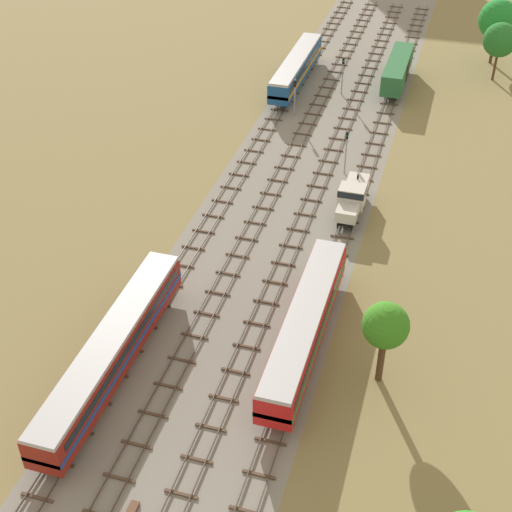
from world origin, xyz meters
TOP-DOWN VIEW (x-y plane):
  - ground_plane at (0.00, 56.00)m, footprint 480.00×480.00m
  - ballast_bed at (0.00, 56.00)m, footprint 17.78×176.00m
  - track_far_left at (-6.89, 57.00)m, footprint 2.40×126.00m
  - track_left at (-2.30, 57.00)m, footprint 2.40×126.00m
  - track_centre_left at (2.30, 57.00)m, footprint 2.40×126.00m
  - track_centre at (6.89, 57.00)m, footprint 2.40×126.00m
  - passenger_coach_far_left_nearest at (-6.89, 19.70)m, footprint 2.96×22.00m
  - diesel_railcar_centre_near at (6.89, 26.81)m, footprint 2.96×20.50m
  - shunter_loco_centre_mid at (6.89, 48.38)m, footprint 2.74×8.46m
  - diesel_railcar_far_left_midfar at (-6.89, 79.46)m, footprint 2.96×20.50m
  - freight_boxcar_centre_far at (6.90, 83.23)m, footprint 2.87×14.00m
  - signal_post_nearest at (4.59, 56.45)m, footprint 0.28×0.47m
  - signal_post_near at (0.00, 78.08)m, footprint 0.28×0.47m
  - signal_post_mid at (-4.59, 69.33)m, footprint 0.28×0.47m
  - lineside_tree_0 at (20.08, 89.21)m, footprint 4.79×4.79m
  - lineside_tree_1 at (19.54, 95.84)m, footprint 5.83×5.83m
  - lineside_tree_3 at (13.40, 25.00)m, footprint 3.63×3.63m

SIDE VIEW (x-z plane):
  - ground_plane at x=0.00m, z-range 0.00..0.00m
  - ballast_bed at x=0.00m, z-range 0.00..0.01m
  - track_far_left at x=-6.89m, z-range -0.01..0.28m
  - track_left at x=-2.30m, z-range -0.01..0.28m
  - track_centre_left at x=2.30m, z-range -0.01..0.28m
  - track_centre at x=6.89m, z-range -0.01..0.28m
  - shunter_loco_centre_mid at x=6.89m, z-range 0.46..3.56m
  - freight_boxcar_centre_far at x=6.90m, z-range 0.65..4.25m
  - diesel_railcar_centre_near at x=6.89m, z-range 0.70..4.50m
  - diesel_railcar_far_left_midfar at x=-6.89m, z-range 0.70..4.50m
  - passenger_coach_far_left_nearest at x=-6.89m, z-range 0.71..4.51m
  - signal_post_mid at x=-4.59m, z-range 0.71..5.80m
  - signal_post_near at x=0.00m, z-range 0.72..6.05m
  - signal_post_nearest at x=4.59m, z-range 0.73..6.09m
  - lineside_tree_3 at x=13.40m, z-range 1.83..9.32m
  - lineside_tree_0 at x=20.08m, z-range 1.74..10.06m
  - lineside_tree_1 at x=19.54m, z-range 1.84..11.38m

